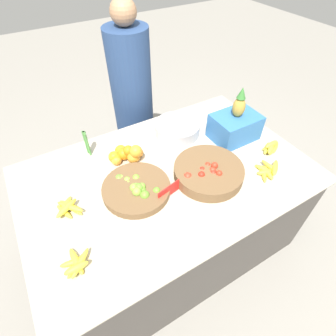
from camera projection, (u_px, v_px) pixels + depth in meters
ground_plane at (168, 238)px, 2.21m from camera, size 12.00×12.00×0.00m
market_table at (168, 211)px, 1.93m from camera, size 1.78×1.16×0.80m
lime_bowl at (136, 188)px, 1.53m from camera, size 0.40×0.40×0.08m
tomato_basket at (208, 172)px, 1.60m from camera, size 0.43×0.43×0.11m
orange_pile at (126, 155)px, 1.70m from camera, size 0.23×0.20×0.14m
metal_bowl at (177, 129)px, 1.90m from camera, size 0.32×0.32×0.09m
price_sign at (169, 191)px, 1.49m from camera, size 0.16×0.04×0.09m
produce_crate at (235, 125)px, 1.83m from camera, size 0.31×0.24×0.39m
veg_bundle at (87, 143)px, 1.72m from camera, size 0.02×0.05×0.18m
banana_bunch_middle_right at (271, 147)px, 1.79m from camera, size 0.19×0.12×0.06m
banana_bunch_middle_left at (268, 170)px, 1.63m from camera, size 0.19×0.16×0.06m
banana_bunch_front_left at (68, 208)px, 1.43m from camera, size 0.15×0.17×0.06m
banana_bunch_back_center at (77, 264)px, 1.21m from camera, size 0.16×0.17×0.06m
vendor_person at (134, 108)px, 2.31m from camera, size 0.34×0.34×1.57m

